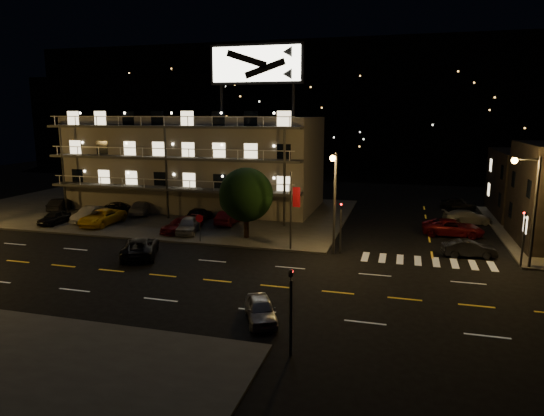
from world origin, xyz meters
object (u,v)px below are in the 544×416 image
(road_car_west, at_px, (140,247))
(lot_car_2, at_px, (102,217))
(road_car_east, at_px, (261,309))
(lot_car_4, at_px, (188,225))
(lot_car_7, at_px, (141,208))
(side_car_0, at_px, (469,249))
(tree, at_px, (246,196))

(road_car_west, bearing_deg, lot_car_2, -65.15)
(road_car_east, bearing_deg, lot_car_4, 101.82)
(lot_car_2, bearing_deg, road_car_west, -39.59)
(lot_car_2, xyz_separation_m, lot_car_7, (1.02, 5.68, -0.04))
(lot_car_4, relative_size, road_car_west, 0.80)
(lot_car_4, distance_m, side_car_0, 23.97)
(lot_car_4, distance_m, lot_car_7, 10.69)
(lot_car_7, distance_m, side_car_0, 33.29)
(lot_car_2, relative_size, road_car_east, 1.46)
(lot_car_7, bearing_deg, lot_car_2, 62.53)
(lot_car_4, xyz_separation_m, road_car_east, (11.84, -16.29, -0.24))
(tree, xyz_separation_m, side_car_0, (18.33, -0.60, -3.17))
(lot_car_2, bearing_deg, side_car_0, -0.05)
(tree, distance_m, lot_car_7, 15.90)
(lot_car_7, distance_m, road_car_east, 30.52)
(road_car_east, bearing_deg, lot_car_7, 107.73)
(road_car_east, bearing_deg, side_car_0, 27.87)
(lot_car_7, height_order, road_car_west, lot_car_7)
(lot_car_4, height_order, road_car_west, lot_car_4)
(road_car_east, relative_size, road_car_west, 0.69)
(lot_car_2, bearing_deg, lot_car_7, 82.33)
(road_car_west, bearing_deg, side_car_0, 172.06)
(tree, relative_size, lot_car_4, 1.46)
(lot_car_4, relative_size, side_car_0, 1.07)
(tree, height_order, road_car_west, tree)
(lot_car_2, relative_size, lot_car_4, 1.27)
(side_car_0, xyz_separation_m, road_car_west, (-24.53, -6.63, 0.09))
(lot_car_2, distance_m, road_car_west, 12.12)
(lot_car_4, relative_size, road_car_east, 1.15)
(lot_car_7, bearing_deg, side_car_0, 150.27)
(lot_car_2, distance_m, lot_car_4, 9.60)
(tree, distance_m, lot_car_2, 15.50)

